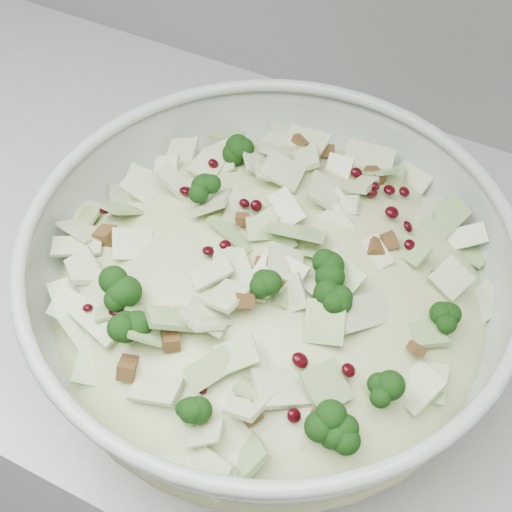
% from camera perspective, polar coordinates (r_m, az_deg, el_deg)
% --- Properties ---
extents(counter, '(3.60, 0.60, 0.90)m').
position_cam_1_polar(counter, '(1.28, -16.76, -5.75)').
color(counter, silver).
rests_on(counter, floor).
extents(mixing_bowl, '(0.44, 0.44, 0.16)m').
position_cam_1_polar(mixing_bowl, '(0.62, 1.09, -3.25)').
color(mixing_bowl, '#A9BAAD').
rests_on(mixing_bowl, counter).
extents(salad, '(0.45, 0.45, 0.16)m').
position_cam_1_polar(salad, '(0.60, 1.13, -1.80)').
color(salad, '#C1D18F').
rests_on(salad, mixing_bowl).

